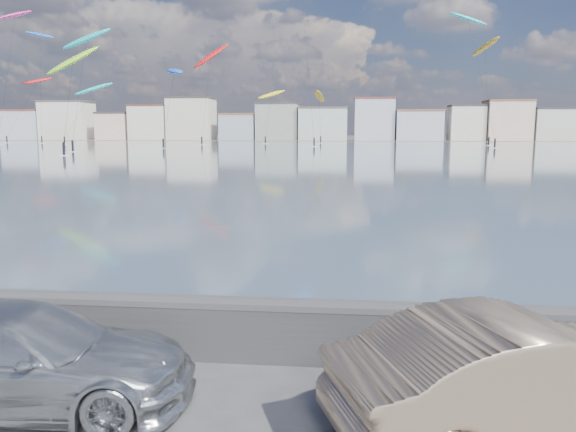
# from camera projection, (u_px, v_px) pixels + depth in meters

# --- Properties ---
(bay_water) EXTENTS (500.00, 177.00, 0.00)m
(bay_water) POSITION_uv_depth(u_px,v_px,m) (335.00, 151.00, 96.51)
(bay_water) COLOR #445B67
(bay_water) RESTS_ON ground
(far_shore_strip) EXTENTS (500.00, 60.00, 0.00)m
(far_shore_strip) POSITION_uv_depth(u_px,v_px,m) (341.00, 140.00, 203.15)
(far_shore_strip) COLOR #4C473D
(far_shore_strip) RESTS_ON ground
(seawall) EXTENTS (400.00, 0.36, 1.08)m
(seawall) POSITION_uv_depth(u_px,v_px,m) (219.00, 325.00, 9.14)
(seawall) COLOR #28282B
(seawall) RESTS_ON ground
(far_buildings) EXTENTS (240.79, 13.26, 14.60)m
(far_buildings) POSITION_uv_depth(u_px,v_px,m) (345.00, 122.00, 188.34)
(far_buildings) COLOR #B2B7C6
(far_buildings) RESTS_ON ground
(car_silver) EXTENTS (4.86, 2.28, 1.37)m
(car_silver) POSITION_uv_depth(u_px,v_px,m) (20.00, 357.00, 7.61)
(car_silver) COLOR #B5B8BC
(car_silver) RESTS_ON ground
(car_champagne) EXTENTS (5.04, 3.23, 1.57)m
(car_champagne) POSITION_uv_depth(u_px,v_px,m) (525.00, 378.00, 6.75)
(car_champagne) COLOR tan
(car_champagne) RESTS_ON ground
(kitesurfer_0) EXTENTS (8.70, 16.71, 15.11)m
(kitesurfer_0) POSITION_uv_depth(u_px,v_px,m) (271.00, 95.00, 154.06)
(kitesurfer_0) COLOR yellow
(kitesurfer_0) RESTS_ON ground
(kitesurfer_1) EXTENTS (7.54, 17.59, 17.31)m
(kitesurfer_1) POSITION_uv_depth(u_px,v_px,m) (174.00, 72.00, 119.56)
(kitesurfer_1) COLOR blue
(kitesurfer_1) RESTS_ON ground
(kitesurfer_2) EXTENTS (9.05, 11.95, 17.20)m
(kitesurfer_2) POSITION_uv_depth(u_px,v_px,m) (73.00, 62.00, 86.81)
(kitesurfer_2) COLOR #8CD826
(kitesurfer_2) RESTS_ON ground
(kitesurfer_3) EXTENTS (8.61, 16.25, 29.55)m
(kitesurfer_3) POSITION_uv_depth(u_px,v_px,m) (469.00, 20.00, 121.83)
(kitesurfer_3) COLOR #19BFBF
(kitesurfer_3) RESTS_ON ground
(kitesurfer_4) EXTENTS (8.65, 18.20, 19.43)m
(kitesurfer_4) POSITION_uv_depth(u_px,v_px,m) (37.00, 82.00, 164.85)
(kitesurfer_4) COLOR red
(kitesurfer_4) RESTS_ON ground
(kitesurfer_7) EXTENTS (7.52, 12.58, 34.47)m
(kitesurfer_7) POSITION_uv_depth(u_px,v_px,m) (15.00, 17.00, 141.51)
(kitesurfer_7) COLOR #E5338C
(kitesurfer_7) RESTS_ON ground
(kitesurfer_10) EXTENTS (10.37, 13.07, 22.40)m
(kitesurfer_10) POSITION_uv_depth(u_px,v_px,m) (86.00, 40.00, 100.72)
(kitesurfer_10) COLOR #19BFBF
(kitesurfer_10) RESTS_ON ground
(kitesurfer_11) EXTENTS (11.30, 17.29, 17.06)m
(kitesurfer_11) POSITION_uv_depth(u_px,v_px,m) (93.00, 89.00, 153.32)
(kitesurfer_11) COLOR #19BFBF
(kitesurfer_11) RESTS_ON ground
(kitesurfer_13) EXTENTS (8.23, 8.10, 30.71)m
(kitesurfer_13) POSITION_uv_depth(u_px,v_px,m) (40.00, 37.00, 152.90)
(kitesurfer_13) COLOR blue
(kitesurfer_13) RESTS_ON ground
(kitesurfer_14) EXTENTS (3.64, 13.44, 14.98)m
(kitesurfer_14) POSITION_uv_depth(u_px,v_px,m) (319.00, 97.00, 159.98)
(kitesurfer_14) COLOR #BF8C19
(kitesurfer_14) RESTS_ON ground
(kitesurfer_15) EXTENTS (10.23, 13.00, 25.88)m
(kitesurfer_15) POSITION_uv_depth(u_px,v_px,m) (211.00, 57.00, 141.66)
(kitesurfer_15) COLOR red
(kitesurfer_15) RESTS_ON ground
(kitesurfer_18) EXTENTS (6.82, 14.21, 25.81)m
(kitesurfer_18) POSITION_uv_depth(u_px,v_px,m) (485.00, 48.00, 134.55)
(kitesurfer_18) COLOR #BF8C19
(kitesurfer_18) RESTS_ON ground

